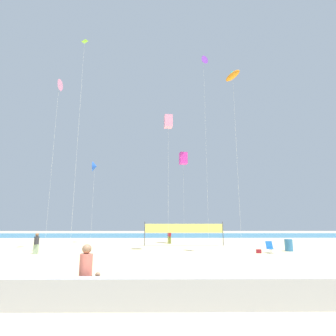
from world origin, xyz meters
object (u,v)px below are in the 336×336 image
(trash_barrel, at_px, (289,245))
(kite_blue_delta, at_px, (95,166))
(kite_violet_delta, at_px, (204,61))
(folding_beach_chair, at_px, (270,247))
(mother_figure, at_px, (86,271))
(kite_magenta_box, at_px, (183,158))
(toddler_figure, at_px, (97,287))
(beach_handbag, at_px, (259,251))
(kite_pink_box, at_px, (168,122))
(kite_pink_delta, at_px, (59,86))
(beachgoer_charcoal_shirt, at_px, (36,243))
(volleyball_net, at_px, (184,229))
(kite_orange_inflatable, at_px, (233,76))
(beachgoer_maroon_shirt, at_px, (169,235))
(kite_lime_diamond, at_px, (84,50))

(trash_barrel, distance_m, kite_blue_delta, 22.54)
(kite_violet_delta, bearing_deg, folding_beach_chair, -61.75)
(mother_figure, xyz_separation_m, kite_blue_delta, (-6.21, 23.60, 8.11))
(mother_figure, relative_size, kite_magenta_box, 0.16)
(toddler_figure, xyz_separation_m, beach_handbag, (9.13, 13.04, -0.32))
(kite_violet_delta, bearing_deg, beach_handbag, -68.62)
(beach_handbag, relative_size, kite_pink_box, 0.03)
(kite_pink_delta, bearing_deg, trash_barrel, -3.14)
(toddler_figure, height_order, beachgoer_charcoal_shirt, beachgoer_charcoal_shirt)
(beachgoer_charcoal_shirt, height_order, kite_pink_delta, kite_pink_delta)
(beach_handbag, xyz_separation_m, kite_violet_delta, (-2.71, 6.93, 20.68))
(folding_beach_chair, height_order, kite_magenta_box, kite_magenta_box)
(folding_beach_chair, height_order, kite_pink_delta, kite_pink_delta)
(volleyball_net, bearing_deg, kite_pink_box, -106.48)
(kite_orange_inflatable, relative_size, kite_pink_box, 1.27)
(beach_handbag, relative_size, kite_pink_delta, 0.02)
(volleyball_net, distance_m, kite_blue_delta, 13.35)
(trash_barrel, xyz_separation_m, kite_violet_delta, (-5.72, 5.45, 20.35))
(kite_pink_box, bearing_deg, mother_figure, -100.46)
(beach_handbag, distance_m, kite_pink_box, 13.01)
(beachgoer_maroon_shirt, relative_size, kite_violet_delta, 0.08)
(kite_orange_inflatable, distance_m, kite_magenta_box, 11.81)
(folding_beach_chair, height_order, trash_barrel, trash_barrel)
(beachgoer_charcoal_shirt, xyz_separation_m, kite_magenta_box, (11.80, 9.75, 8.89))
(beachgoer_charcoal_shirt, bearing_deg, volleyball_net, 24.18)
(trash_barrel, distance_m, volleyball_net, 9.95)
(beachgoer_maroon_shirt, height_order, kite_pink_box, kite_pink_box)
(trash_barrel, xyz_separation_m, kite_orange_inflatable, (-4.54, -2.33, 13.86))
(volleyball_net, relative_size, kite_lime_diamond, 0.46)
(toddler_figure, bearing_deg, kite_pink_delta, 99.72)
(mother_figure, height_order, folding_beach_chair, mother_figure)
(mother_figure, distance_m, beach_handbag, 16.07)
(kite_orange_inflatable, bearing_deg, mother_figure, -123.53)
(kite_orange_inflatable, bearing_deg, kite_magenta_box, 108.87)
(toddler_figure, relative_size, kite_lime_diamond, 0.05)
(folding_beach_chair, bearing_deg, beachgoer_maroon_shirt, 121.62)
(beachgoer_maroon_shirt, xyz_separation_m, trash_barrel, (9.69, -8.21, -0.46))
(volleyball_net, xyz_separation_m, beach_handbag, (5.22, -6.95, -1.49))
(mother_figure, distance_m, folding_beach_chair, 16.74)
(folding_beach_chair, distance_m, beach_handbag, 1.00)
(kite_orange_inflatable, xyz_separation_m, kite_violet_delta, (-1.18, 7.79, 6.49))
(volleyball_net, xyz_separation_m, kite_lime_diamond, (-8.84, -8.03, 14.92))
(folding_beach_chair, bearing_deg, beachgoer_charcoal_shirt, 174.53)
(trash_barrel, relative_size, kite_lime_diamond, 0.05)
(kite_orange_inflatable, height_order, kite_pink_box, kite_orange_inflatable)
(kite_orange_inflatable, relative_size, kite_lime_diamond, 0.84)
(volleyball_net, bearing_deg, folding_beach_chair, -47.88)
(kite_blue_delta, bearing_deg, beachgoer_charcoal_shirt, -95.75)
(kite_magenta_box, xyz_separation_m, kite_pink_delta, (-12.41, -6.82, 5.56))
(beachgoer_charcoal_shirt, bearing_deg, kite_blue_delta, 76.35)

